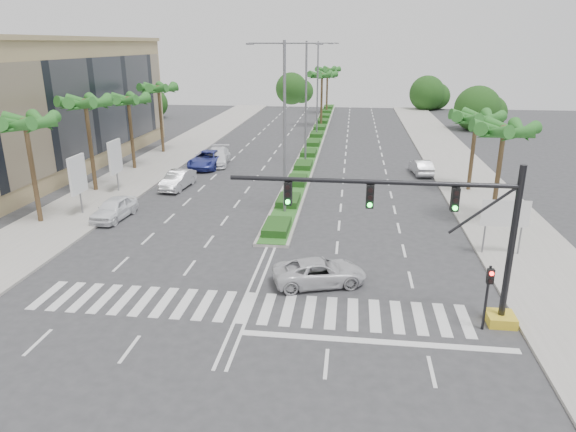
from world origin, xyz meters
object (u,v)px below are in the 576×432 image
at_px(car_parked_b, 178,180).
at_px(car_right, 421,167).
at_px(car_parked_c, 208,159).
at_px(car_parked_d, 217,157).
at_px(car_crossing, 319,272).
at_px(car_parked_a, 114,209).

relative_size(car_parked_b, car_right, 1.09).
bearing_deg(car_right, car_parked_c, -7.71).
bearing_deg(car_right, car_parked_d, -11.57).
height_order(car_parked_d, car_right, car_parked_d).
distance_m(car_parked_d, car_right, 20.24).
bearing_deg(car_crossing, car_parked_b, 20.79).
relative_size(car_parked_b, car_crossing, 0.97).
bearing_deg(car_crossing, car_parked_a, 43.07).
distance_m(car_parked_c, car_right, 20.81).
height_order(car_parked_c, car_parked_d, car_parked_d).
xyz_separation_m(car_crossing, car_right, (7.97, 24.51, 0.03)).
xyz_separation_m(car_parked_a, car_crossing, (15.06, -8.54, -0.09)).
relative_size(car_parked_a, car_crossing, 0.93).
height_order(car_parked_b, car_parked_c, car_parked_c).
xyz_separation_m(car_parked_a, car_parked_b, (1.84, 8.28, 0.01)).
xyz_separation_m(car_parked_d, car_crossing, (12.20, -26.15, -0.15)).
relative_size(car_parked_c, car_right, 1.38).
height_order(car_parked_b, car_crossing, car_parked_b).
distance_m(car_parked_a, car_parked_d, 17.84).
xyz_separation_m(car_parked_c, car_right, (20.81, -0.29, -0.11)).
height_order(car_parked_b, car_parked_d, car_parked_d).
bearing_deg(car_parked_a, car_parked_d, 84.86).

